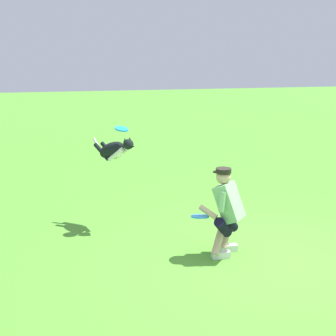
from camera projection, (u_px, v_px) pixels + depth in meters
The scene contains 5 objects.
ground_plane at pixel (271, 262), 6.60m from camera, with size 60.00×60.00×0.00m, color #4F992F.
person at pixel (226, 209), 6.67m from camera, with size 0.71×0.58×1.29m.
dog at pixel (114, 150), 7.77m from camera, with size 0.65×0.83×0.48m.
frisbee_flying at pixel (121, 129), 7.50m from camera, with size 0.22×0.22×0.02m, color #1C96E5.
frisbee_held at pixel (200, 216), 6.64m from camera, with size 0.26×0.26×0.02m, color #318AF1.
Camera 1 is at (2.81, 5.58, 2.89)m, focal length 50.02 mm.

